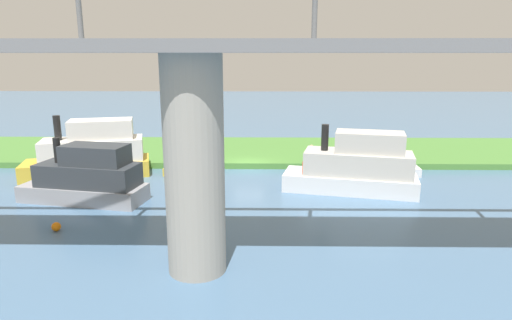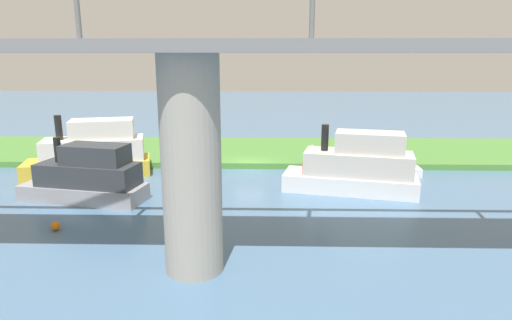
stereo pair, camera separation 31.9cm
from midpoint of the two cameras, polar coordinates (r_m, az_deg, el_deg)
name	(u,v)px [view 2 (the right image)]	position (r m, az deg, el deg)	size (l,w,h in m)	color
ground_plane	(250,169)	(37.48, -0.60, -1.18)	(160.00, 160.00, 0.00)	#4C7093
grassy_bank	(252,151)	(43.25, -0.32, 1.15)	(80.00, 12.00, 0.50)	#4C8438
bridge_pylon	(191,167)	(19.14, -7.84, -0.93)	(2.58, 2.58, 9.55)	#9E998E
bridge_span	(187,40)	(18.57, -8.37, 15.03)	(72.63, 4.30, 3.25)	slate
person_on_bank	(312,153)	(38.57, 7.48, 0.96)	(0.47, 0.47, 1.39)	#2D334C
mooring_post	(175,155)	(39.53, -10.18, 0.66)	(0.20, 0.20, 0.71)	brown
pontoon_yellow	(86,178)	(31.14, -20.73, -2.18)	(8.58, 4.25, 4.20)	#99999E
motorboat_red	(355,168)	(31.82, 12.90, -0.96)	(9.65, 5.02, 4.70)	white
houseboat_blue	(92,153)	(37.57, -20.18, 0.86)	(10.09, 5.48, 4.90)	gold
motorboat_white	(390,169)	(37.10, 17.14, -1.12)	(4.46, 1.77, 1.46)	white
riverboat_paddlewheel	(188,169)	(36.09, -8.51, -1.14)	(4.03, 1.60, 1.32)	gold
marker_buoy	(56,226)	(27.02, -24.10, -7.76)	(0.50, 0.50, 0.50)	orange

